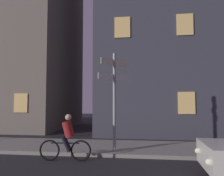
{
  "coord_description": "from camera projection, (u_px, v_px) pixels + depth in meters",
  "views": [
    {
      "loc": [
        0.6,
        -2.93,
        1.99
      ],
      "look_at": [
        -0.71,
        6.52,
        2.62
      ],
      "focal_mm": 36.96,
      "sensor_mm": 36.0,
      "label": 1
    }
  ],
  "objects": [
    {
      "name": "building_right_block",
      "position": [
        197.0,
        23.0,
        17.29
      ],
      "size": [
        13.87,
        9.53,
        15.99
      ],
      "color": "#383842",
      "rests_on": "ground_plane"
    },
    {
      "name": "signpost",
      "position": [
        114.0,
        93.0,
        9.04
      ],
      "size": [
        1.11,
        1.11,
        3.82
      ],
      "color": "gray",
      "rests_on": "sidewalk_kerb"
    },
    {
      "name": "sidewalk_kerb",
      "position": [
        130.0,
        148.0,
        9.9
      ],
      "size": [
        40.0,
        3.19,
        0.14
      ],
      "primitive_type": "cube",
      "color": "gray",
      "rests_on": "ground_plane"
    },
    {
      "name": "cyclist",
      "position": [
        67.0,
        139.0,
        7.98
      ],
      "size": [
        1.82,
        0.35,
        1.61
      ],
      "color": "black",
      "rests_on": "ground_plane"
    }
  ]
}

